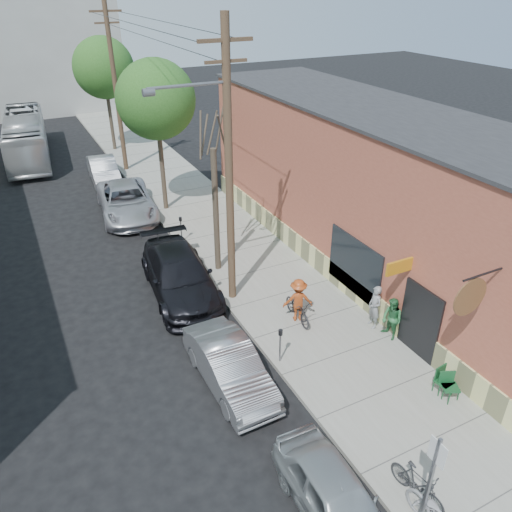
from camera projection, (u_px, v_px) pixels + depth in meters
name	position (u px, v px, depth m)	size (l,w,h in m)	color
ground	(224.00, 400.00, 14.85)	(120.00, 120.00, 0.00)	black
sidewalk	(213.00, 226.00, 25.05)	(4.50, 58.00, 0.15)	gray
cafe_building	(371.00, 190.00, 20.67)	(6.60, 20.20, 6.61)	#A4513C
end_cap_building	(9.00, 42.00, 43.80)	(18.00, 8.00, 12.00)	#ACABA6
sign_post	(431.00, 476.00, 10.48)	(0.07, 0.45, 2.80)	slate
parking_meter_near	(280.00, 340.00, 15.73)	(0.14, 0.14, 1.24)	slate
parking_meter_far	(181.00, 225.00, 23.01)	(0.14, 0.14, 1.24)	slate
utility_pole_near	(227.00, 167.00, 16.82)	(3.57, 0.28, 10.00)	#503A28
utility_pole_far	(115.00, 86.00, 29.75)	(1.80, 0.28, 10.00)	#503A28
tree_bare	(216.00, 212.00, 20.01)	(0.24, 0.24, 5.22)	#44392C
tree_leafy_mid	(156.00, 100.00, 24.07)	(3.86, 3.86, 7.61)	#44392C
tree_leafy_far	(104.00, 68.00, 33.37)	(4.05, 4.05, 7.57)	#44392C
patio_chair_a	(450.00, 387.00, 14.49)	(0.50, 0.50, 0.88)	#144924
patio_chair_b	(444.00, 382.00, 14.67)	(0.50, 0.50, 0.88)	#144924
patron_grey	(375.00, 307.00, 17.35)	(0.59, 0.39, 1.62)	gray
patron_green	(392.00, 319.00, 16.81)	(0.75, 0.58, 1.54)	#2B6C3B
cyclist	(298.00, 300.00, 17.70)	(1.07, 0.61, 1.65)	#9F3E17
cyclist_bike	(298.00, 309.00, 17.88)	(0.60, 1.73, 0.91)	black
parked_bike_a	(418.00, 484.00, 11.66)	(0.45, 1.59, 0.95)	black
car_0	(336.00, 499.00, 11.30)	(1.58, 3.93, 1.34)	#ACB1B4
car_1	(230.00, 366.00, 15.10)	(1.49, 4.26, 1.40)	#919398
car_2	(180.00, 275.00, 19.44)	(2.33, 5.72, 1.66)	black
car_3	(126.00, 201.00, 25.97)	(2.64, 5.71, 1.59)	#BABBC3
car_4	(104.00, 170.00, 30.32)	(1.53, 4.39, 1.45)	#A0A3A8
bus	(26.00, 137.00, 33.89)	(2.49, 10.64, 2.96)	silver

